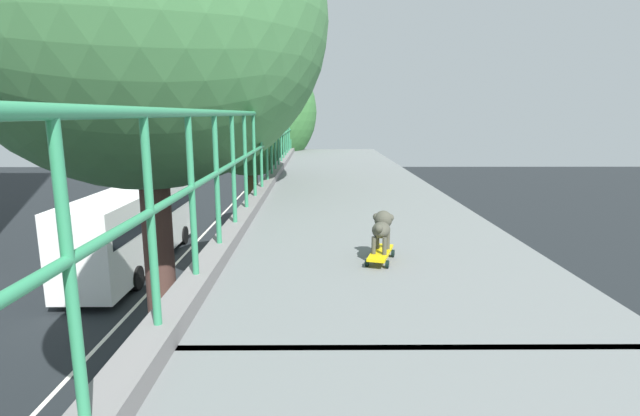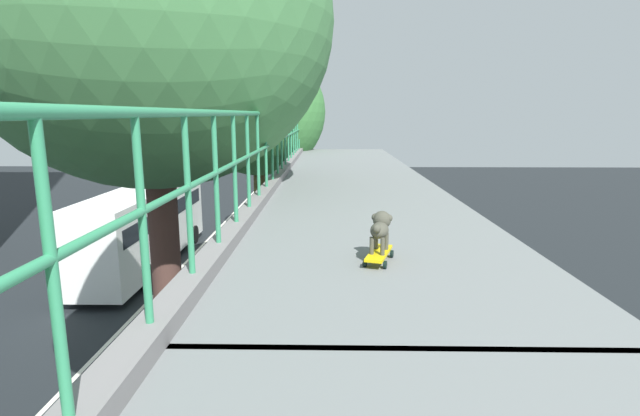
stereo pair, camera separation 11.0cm
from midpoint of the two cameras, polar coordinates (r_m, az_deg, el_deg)
The scene contains 8 objects.
overpass_deck at distance 2.83m, azimuth 11.60°, elevation -20.41°, with size 2.89×28.97×0.50m.
green_railing at distance 2.71m, azimuth -18.86°, elevation -10.05°, with size 0.20×27.52×1.26m.
city_bus at distance 23.02m, azimuth -20.18°, elevation -1.67°, with size 2.49×10.77×3.55m.
roadside_tree_mid at distance 8.69m, azimuth -19.35°, elevation 20.05°, with size 5.97×5.97×11.04m.
roadside_tree_far at distance 17.03m, azimuth -7.23°, elevation 11.20°, with size 4.69×4.69×9.14m.
roadside_tree_farthest at distance 25.71m, azimuth -4.51°, elevation 9.78°, with size 4.13×4.13×8.23m.
toy_skateboard at distance 4.03m, azimuth 7.87°, elevation -5.51°, with size 0.29×0.51×0.09m.
small_dog at distance 4.01m, azimuth 8.06°, elevation -2.22°, with size 0.22×0.35×0.33m.
Camera 2 is at (0.71, -2.37, 6.86)m, focal length 26.63 mm.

